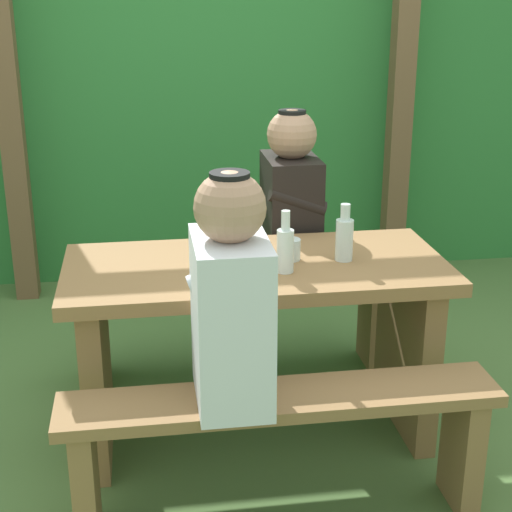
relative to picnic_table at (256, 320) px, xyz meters
name	(u,v)px	position (x,y,z in m)	size (l,w,h in m)	color
ground_plane	(256,432)	(0.00, 0.00, -0.49)	(12.00, 12.00, 0.00)	#4E7039
hedge_backdrop	(204,108)	(0.00, 2.15, 0.46)	(6.40, 0.71, 1.90)	#2F7A36
pergola_post_left	(9,106)	(-1.07, 1.60, 0.58)	(0.12, 0.12, 2.14)	brown
pergola_post_right	(401,97)	(1.07, 1.60, 0.58)	(0.12, 0.12, 2.14)	brown
picnic_table	(256,320)	(0.00, 0.00, 0.00)	(1.40, 0.64, 0.72)	olive
bench_near	(281,432)	(0.00, -0.53, -0.16)	(1.40, 0.24, 0.47)	olive
bench_far	(238,303)	(0.00, 0.53, -0.16)	(1.40, 0.24, 0.47)	olive
person_white_shirt	(231,299)	(-0.15, -0.53, 0.31)	(0.25, 0.35, 0.72)	silver
person_black_coat	(291,200)	(0.23, 0.53, 0.31)	(0.25, 0.35, 0.72)	black
drinking_glass	(290,249)	(0.13, 0.02, 0.27)	(0.08, 0.08, 0.08)	silver
bottle_left	(285,248)	(0.09, -0.11, 0.32)	(0.06, 0.06, 0.23)	silver
bottle_right	(344,237)	(0.33, -0.02, 0.32)	(0.07, 0.07, 0.21)	silver
cell_phone	(231,275)	(-0.11, -0.13, 0.23)	(0.07, 0.14, 0.01)	silver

